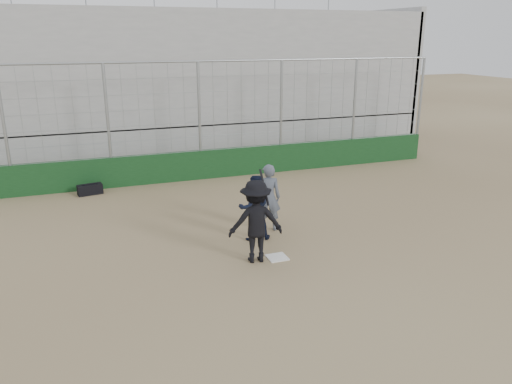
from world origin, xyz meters
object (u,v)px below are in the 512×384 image
object	(u,v)px
equipment_bag	(90,189)
catcher_crouched	(255,218)
batter_at_plate	(256,221)
umpire	(268,201)

from	to	relation	value
equipment_bag	catcher_crouched	bearing A→B (deg)	-55.14
batter_at_plate	equipment_bag	size ratio (longest dim) A/B	2.51
umpire	equipment_bag	bearing A→B (deg)	-29.14
umpire	equipment_bag	world-z (taller)	umpire
batter_at_plate	catcher_crouched	world-z (taller)	batter_at_plate
umpire	equipment_bag	distance (m)	6.35
catcher_crouched	umpire	world-z (taller)	umpire
batter_at_plate	umpire	bearing A→B (deg)	60.40
umpire	equipment_bag	size ratio (longest dim) A/B	1.97
catcher_crouched	umpire	distance (m)	0.78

